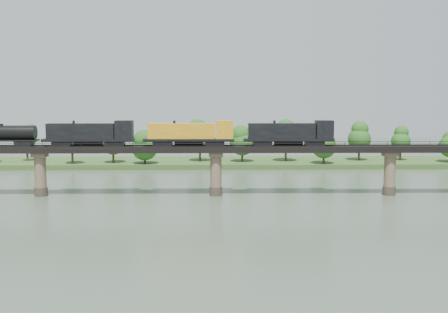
{
  "coord_description": "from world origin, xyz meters",
  "views": [
    {
      "loc": [
        -0.22,
        -97.08,
        23.27
      ],
      "look_at": [
        1.86,
        30.0,
        9.0
      ],
      "focal_mm": 45.0,
      "sensor_mm": 36.0,
      "label": 1
    }
  ],
  "objects": [
    {
      "name": "bridge",
      "position": [
        0.0,
        30.0,
        5.46
      ],
      "size": [
        236.0,
        30.0,
        11.5
      ],
      "color": "#473A2D",
      "rests_on": "ground"
    },
    {
      "name": "far_bank",
      "position": [
        0.0,
        85.0,
        0.8
      ],
      "size": [
        300.0,
        24.0,
        1.6
      ],
      "primitive_type": "cube",
      "color": "#2E4E1F",
      "rests_on": "ground"
    },
    {
      "name": "far_treeline",
      "position": [
        -8.21,
        80.52,
        8.83
      ],
      "size": [
        289.06,
        17.54,
        13.6
      ],
      "color": "#382619",
      "rests_on": "far_bank"
    },
    {
      "name": "bridge_superstructure",
      "position": [
        0.0,
        30.0,
        11.79
      ],
      "size": [
        220.0,
        4.9,
        0.75
      ],
      "color": "black",
      "rests_on": "bridge"
    },
    {
      "name": "freight_train",
      "position": [
        -13.54,
        30.0,
        14.24
      ],
      "size": [
        83.28,
        3.24,
        5.73
      ],
      "color": "black",
      "rests_on": "bridge"
    },
    {
      "name": "ground",
      "position": [
        0.0,
        0.0,
        0.0
      ],
      "size": [
        400.0,
        400.0,
        0.0
      ],
      "primitive_type": "plane",
      "color": "#3B4B3B",
      "rests_on": "ground"
    }
  ]
}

